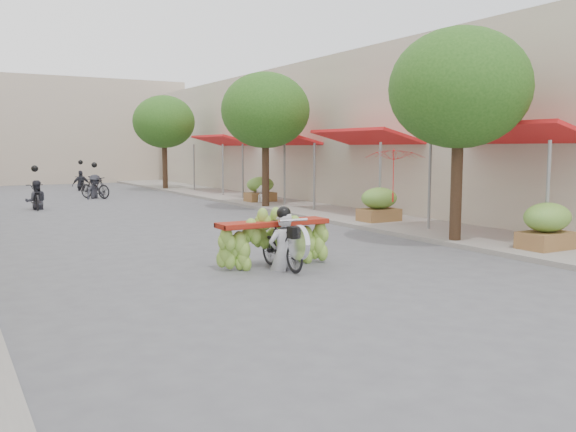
{
  "coord_description": "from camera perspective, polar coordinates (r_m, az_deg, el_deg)",
  "views": [
    {
      "loc": [
        -5.57,
        -6.83,
        2.38
      ],
      "look_at": [
        0.1,
        3.04,
        1.1
      ],
      "focal_mm": 38.0,
      "sensor_mm": 36.0,
      "label": 1
    }
  ],
  "objects": [
    {
      "name": "sidewalk_right",
      "position": [
        25.29,
        0.05,
        1.15
      ],
      "size": [
        4.0,
        60.0,
        0.12
      ],
      "primitive_type": "cube",
      "color": "gray",
      "rests_on": "ground"
    },
    {
      "name": "pedestrian",
      "position": [
        25.41,
        -2.53,
        3.01
      ],
      "size": [
        0.85,
        0.83,
        1.51
      ],
      "rotation": [
        0.0,
        0.0,
        3.89
      ],
      "color": "white",
      "rests_on": "ground"
    },
    {
      "name": "bg_motorbike_a",
      "position": [
        25.43,
        -22.54,
        2.22
      ],
      "size": [
        0.82,
        1.72,
        1.95
      ],
      "color": "black",
      "rests_on": "ground"
    },
    {
      "name": "street_tree_far",
      "position": [
        34.64,
        -11.53,
        8.61
      ],
      "size": [
        3.4,
        3.4,
        5.25
      ],
      "color": "#3A2719",
      "rests_on": "ground"
    },
    {
      "name": "banana_motorbike",
      "position": [
        12.01,
        -0.91,
        -1.6
      ],
      "size": [
        2.32,
        1.78,
        2.1
      ],
      "color": "black",
      "rests_on": "ground"
    },
    {
      "name": "bg_motorbike_c",
      "position": [
        35.69,
        -18.8,
        3.61
      ],
      "size": [
        0.98,
        1.41,
        1.95
      ],
      "color": "black",
      "rests_on": "ground"
    },
    {
      "name": "far_building",
      "position": [
        45.19,
        -22.99,
        7.33
      ],
      "size": [
        20.0,
        6.0,
        7.0
      ],
      "primitive_type": "cube",
      "color": "#BAA793",
      "rests_on": "ground"
    },
    {
      "name": "ground",
      "position": [
        9.13,
        9.1,
        -8.78
      ],
      "size": [
        120.0,
        120.0,
        0.0
      ],
      "primitive_type": "plane",
      "color": "#58575D",
      "rests_on": "ground"
    },
    {
      "name": "market_umbrella",
      "position": [
        17.85,
        9.99,
        6.37
      ],
      "size": [
        1.96,
        1.96,
        1.59
      ],
      "rotation": [
        0.0,
        0.0,
        0.13
      ],
      "color": "red",
      "rests_on": "ground"
    },
    {
      "name": "street_tree_near",
      "position": [
        15.48,
        15.74,
        11.38
      ],
      "size": [
        3.4,
        3.4,
        5.25
      ],
      "color": "#3A2719",
      "rests_on": "ground"
    },
    {
      "name": "shophouse_row_right",
      "position": [
        27.25,
        10.34,
        7.62
      ],
      "size": [
        9.77,
        40.0,
        6.0
      ],
      "color": "#BEB29D",
      "rests_on": "ground"
    },
    {
      "name": "produce_crate_near",
      "position": [
        14.81,
        23.09,
        -0.56
      ],
      "size": [
        1.2,
        0.88,
        1.16
      ],
      "color": "brown",
      "rests_on": "ground"
    },
    {
      "name": "produce_crate_mid",
      "position": [
        19.0,
        8.52,
        1.31
      ],
      "size": [
        1.2,
        0.88,
        1.16
      ],
      "color": "brown",
      "rests_on": "ground"
    },
    {
      "name": "street_tree_mid",
      "position": [
        23.58,
        -2.14,
        9.82
      ],
      "size": [
        3.4,
        3.4,
        5.25
      ],
      "color": "#3A2719",
      "rests_on": "ground"
    },
    {
      "name": "produce_crate_far",
      "position": [
        25.74,
        -2.61,
        2.7
      ],
      "size": [
        1.2,
        0.88,
        1.16
      ],
      "color": "brown",
      "rests_on": "ground"
    },
    {
      "name": "bg_motorbike_b",
      "position": [
        29.92,
        -17.63,
        3.15
      ],
      "size": [
        1.41,
        1.77,
        1.95
      ],
      "color": "black",
      "rests_on": "ground"
    }
  ]
}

